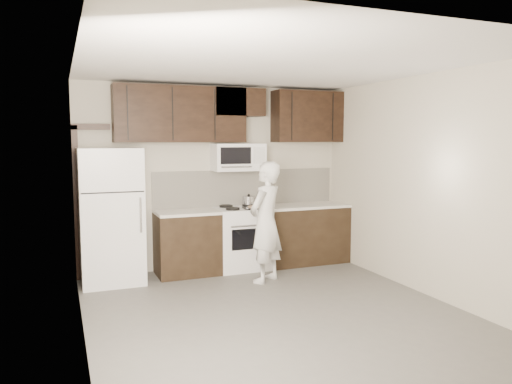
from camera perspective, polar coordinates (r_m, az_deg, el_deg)
floor at (r=5.68m, az=2.23°, el=-13.61°), size 4.50×4.50×0.00m
back_wall at (r=7.49m, az=-4.72°, el=1.71°), size 4.00×0.00×4.00m
ceiling at (r=5.41m, az=2.35°, el=14.42°), size 4.50×4.50×0.00m
counter_run at (r=7.52m, az=0.46°, el=-5.14°), size 2.95×0.64×0.91m
stove at (r=7.41m, az=-1.72°, el=-5.27°), size 0.76×0.66×0.94m
backsplash at (r=7.65m, az=-1.10°, el=0.54°), size 2.90×0.02×0.54m
upper_cabinets at (r=7.37m, az=-2.81°, el=8.91°), size 3.48×0.35×0.78m
microwave at (r=7.38m, az=-2.06°, el=4.00°), size 0.76×0.42×0.40m
refrigerator at (r=6.89m, az=-16.24°, el=-2.65°), size 0.80×0.76×1.80m
door_trim at (r=7.14m, az=-19.52°, el=0.35°), size 0.50×0.08×2.12m
saucepan at (r=7.53m, az=-0.83°, el=-1.04°), size 0.34×0.19×0.18m
baking_tray at (r=7.25m, az=0.01°, el=-1.83°), size 0.38×0.30×0.02m
pizza at (r=7.24m, az=0.01°, el=-1.70°), size 0.26×0.26×0.02m
person at (r=6.68m, az=1.11°, el=-3.46°), size 0.71×0.66×1.62m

